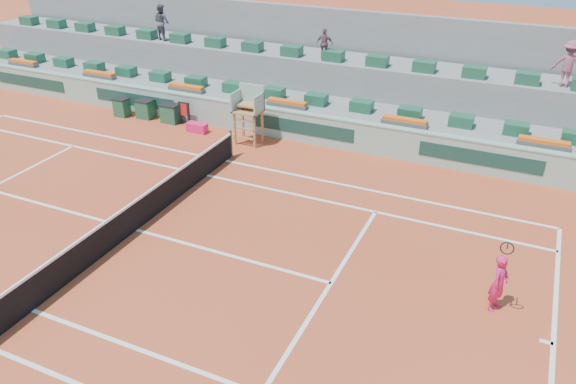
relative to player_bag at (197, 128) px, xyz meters
name	(u,v)px	position (x,y,z in m)	size (l,w,h in m)	color
ground	(137,230)	(2.59, -7.52, -0.20)	(90.00, 90.00, 0.00)	#A93E20
seating_tier_lower	(283,104)	(2.59, 3.18, 0.40)	(36.00, 4.00, 1.20)	gray
seating_tier_upper	(297,80)	(2.59, 4.78, 1.10)	(36.00, 2.40, 2.60)	gray
stadium_back_wall	(310,53)	(2.59, 6.38, 2.00)	(36.00, 0.40, 4.40)	gray
player_bag	(197,128)	(0.00, 0.00, 0.00)	(0.90, 0.40, 0.40)	#E41D62
spectator_left	(162,22)	(-4.50, 4.29, 3.26)	(0.84, 0.65, 1.73)	#52525F
spectator_mid	(325,44)	(4.13, 4.26, 3.07)	(0.79, 0.33, 1.34)	#7B525C
spectator_right	(569,64)	(13.89, 4.41, 3.28)	(1.13, 0.65, 1.75)	#974B60
court_lines	(137,230)	(2.59, -7.52, -0.20)	(23.89, 11.09, 0.01)	white
tennis_net	(134,215)	(2.59, -7.52, 0.33)	(0.10, 11.97, 1.10)	black
advertising_hoarding	(261,120)	(2.62, 0.98, 0.43)	(36.00, 0.34, 1.26)	#8EB3A2
umpire_chair	(249,107)	(2.59, -0.02, 1.34)	(1.10, 0.90, 2.40)	#9E6F3C
seat_row_lower	(274,93)	(2.59, 2.28, 1.22)	(32.90, 0.60, 0.44)	#1B5336
seat_row_upper	(292,51)	(2.59, 4.18, 2.62)	(32.90, 0.60, 0.44)	#1B5336
flower_planters	(235,96)	(1.09, 1.48, 1.13)	(26.80, 0.36, 0.28)	#505050
drink_cooler_a	(171,113)	(-1.69, 0.55, 0.22)	(0.83, 0.72, 0.84)	#1A5033
drink_cooler_b	(145,109)	(-3.07, 0.51, 0.22)	(0.76, 0.66, 0.84)	#1A5033
drink_cooler_c	(122,107)	(-4.20, 0.24, 0.22)	(0.65, 0.56, 0.84)	#1A5033
towel_rack	(184,112)	(-0.97, 0.53, 0.40)	(0.55, 0.09, 1.03)	black
tennis_player	(499,283)	(13.06, -6.76, 0.59)	(0.53, 0.89, 2.28)	#E41D62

